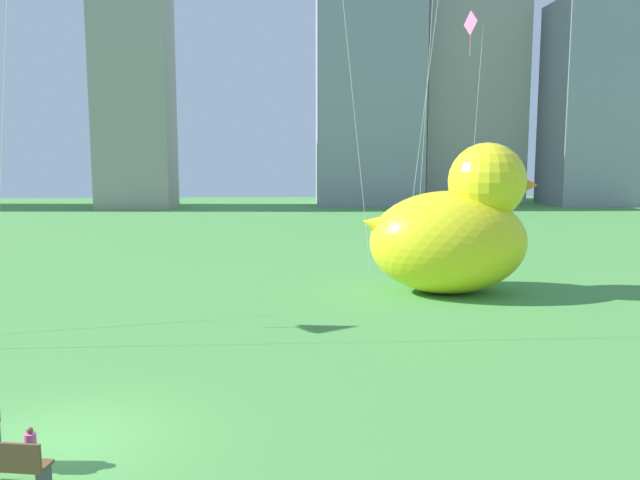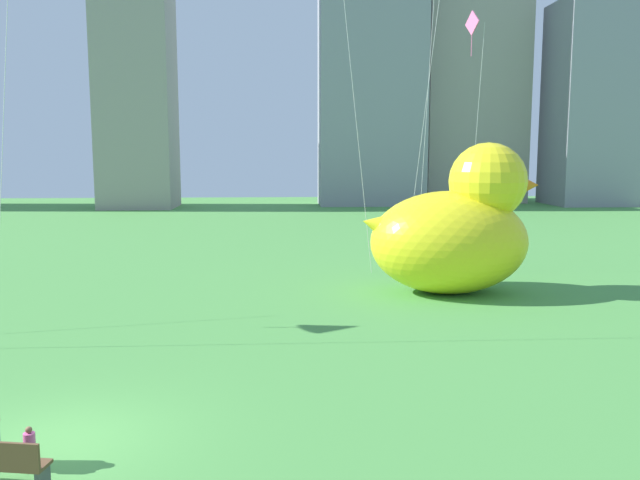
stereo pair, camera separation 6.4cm
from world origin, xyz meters
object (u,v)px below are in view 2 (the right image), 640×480
(giant_inflatable_duck, at_px, (455,230))
(kite_pink, at_px, (473,34))
(person_child, at_px, (30,447))
(park_bench, at_px, (0,463))

(giant_inflatable_duck, distance_m, kite_pink, 13.58)
(person_child, bearing_deg, park_bench, -112.66)
(park_bench, distance_m, person_child, 0.67)
(park_bench, xyz_separation_m, kite_pink, (14.85, 24.28, 11.28))
(giant_inflatable_duck, bearing_deg, person_child, -128.74)
(park_bench, height_order, kite_pink, kite_pink)
(person_child, xyz_separation_m, giant_inflatable_duck, (11.40, 14.20, 2.09))
(person_child, height_order, kite_pink, kite_pink)
(park_bench, bearing_deg, person_child, 67.34)
(person_child, relative_size, kite_pink, 0.06)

